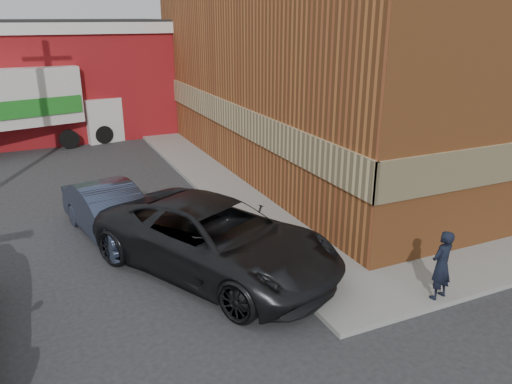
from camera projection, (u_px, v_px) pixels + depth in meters
name	position (u px, v px, depth m)	size (l,w,h in m)	color
ground	(314.00, 289.00, 11.17)	(90.00, 90.00, 0.00)	#28282B
brick_building	(384.00, 44.00, 20.64)	(14.25, 18.25, 9.36)	#A5592A
sidewalk_west	(207.00, 174.00, 19.10)	(1.80, 18.00, 0.12)	gray
warehouse	(8.00, 78.00, 25.02)	(16.30, 8.30, 5.60)	maroon
man	(442.00, 265.00, 10.37)	(0.56, 0.37, 1.53)	black
sedan	(111.00, 212.00, 13.68)	(1.49, 4.28, 1.41)	#2F384F
suv_a	(216.00, 238.00, 11.66)	(2.86, 6.21, 1.72)	black
box_truck	(27.00, 103.00, 22.23)	(7.73, 3.75, 3.67)	silver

